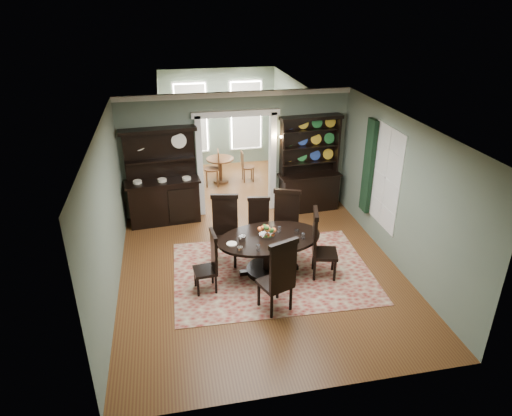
% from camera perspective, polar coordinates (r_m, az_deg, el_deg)
% --- Properties ---
extents(room, '(5.51, 6.01, 3.01)m').
position_cam_1_polar(room, '(8.40, 0.71, 0.92)').
color(room, brown).
rests_on(room, ground).
extents(parlor, '(3.51, 3.50, 3.01)m').
position_cam_1_polar(parlor, '(13.53, -4.19, 10.23)').
color(parlor, brown).
rests_on(parlor, ground).
extents(doorway_trim, '(2.08, 0.25, 2.57)m').
position_cam_1_polar(doorway_trim, '(11.10, -2.48, 7.36)').
color(doorway_trim, silver).
rests_on(doorway_trim, floor).
extents(right_window, '(0.15, 1.47, 2.12)m').
position_cam_1_polar(right_window, '(10.01, 14.92, 4.34)').
color(right_window, white).
rests_on(right_window, wall_right).
extents(wall_sconce, '(0.27, 0.21, 0.21)m').
position_cam_1_polar(wall_sconce, '(11.05, 2.55, 8.76)').
color(wall_sconce, gold).
rests_on(wall_sconce, back_wall_right).
extents(rug, '(3.95, 2.95, 0.01)m').
position_cam_1_polar(rug, '(9.19, 2.05, -7.97)').
color(rug, maroon).
rests_on(rug, floor).
extents(dining_table, '(2.16, 2.08, 0.80)m').
position_cam_1_polar(dining_table, '(8.89, 1.69, -5.02)').
color(dining_table, black).
rests_on(dining_table, rug).
extents(centerpiece, '(1.52, 0.98, 0.25)m').
position_cam_1_polar(centerpiece, '(8.75, 1.38, -3.18)').
color(centerpiece, silver).
rests_on(centerpiece, dining_table).
extents(chair_far_left, '(0.62, 0.60, 1.44)m').
position_cam_1_polar(chair_far_left, '(9.23, -3.88, -2.42)').
color(chair_far_left, black).
rests_on(chair_far_left, rug).
extents(chair_far_mid, '(0.52, 0.50, 1.24)m').
position_cam_1_polar(chair_far_mid, '(9.56, 0.36, -2.04)').
color(chair_far_mid, black).
rests_on(chair_far_mid, rug).
extents(chair_far_right, '(0.69, 0.67, 1.45)m').
position_cam_1_polar(chair_far_right, '(9.42, 3.74, -1.78)').
color(chair_far_right, black).
rests_on(chair_far_right, rug).
extents(chair_end_left, '(0.45, 0.48, 1.19)m').
position_cam_1_polar(chair_end_left, '(8.41, -5.78, -6.55)').
color(chair_end_left, black).
rests_on(chair_end_left, rug).
extents(chair_end_right, '(0.60, 0.62, 1.40)m').
position_cam_1_polar(chair_end_right, '(8.80, 7.91, -4.31)').
color(chair_end_right, black).
rests_on(chair_end_right, rug).
extents(chair_near, '(0.68, 0.67, 1.45)m').
position_cam_1_polar(chair_near, '(7.75, 2.94, -8.34)').
color(chair_near, black).
rests_on(chair_near, rug).
extents(sideboard, '(1.78, 0.75, 2.29)m').
position_cam_1_polar(sideboard, '(11.02, -11.53, 2.17)').
color(sideboard, black).
rests_on(sideboard, floor).
extents(welsh_dresser, '(1.57, 0.67, 2.40)m').
position_cam_1_polar(welsh_dresser, '(11.51, 6.64, 3.92)').
color(welsh_dresser, black).
rests_on(welsh_dresser, floor).
extents(parlor_table, '(0.79, 0.79, 0.73)m').
position_cam_1_polar(parlor_table, '(13.27, -4.48, 5.18)').
color(parlor_table, '#563218').
rests_on(parlor_table, parlor_floor).
extents(parlor_chair_left, '(0.44, 0.44, 1.04)m').
position_cam_1_polar(parlor_chair_left, '(13.03, -5.23, 5.14)').
color(parlor_chair_left, '#563218').
rests_on(parlor_chair_left, parlor_floor).
extents(parlor_chair_right, '(0.38, 0.38, 0.90)m').
position_cam_1_polar(parlor_chair_right, '(13.30, -1.29, 5.34)').
color(parlor_chair_right, '#563218').
rests_on(parlor_chair_right, parlor_floor).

